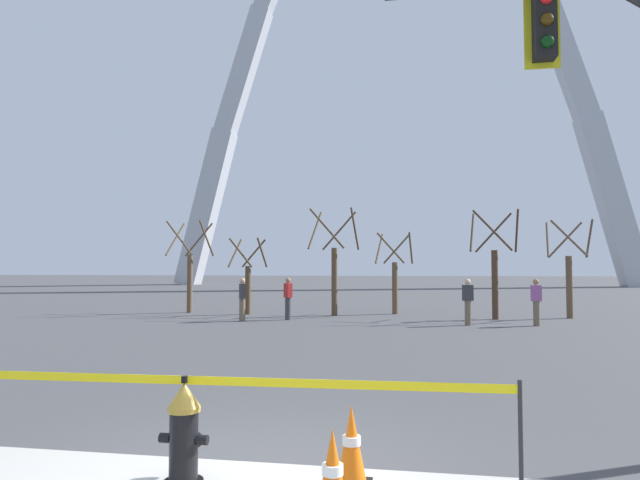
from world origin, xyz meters
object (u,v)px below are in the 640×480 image
Objects in this scene: fire_hydrant at (184,434)px; pedestrian_walking_left at (242,299)px; pedestrian_near_trees at (288,298)px; traffic_cone_by_hydrant at (333,477)px; pedestrian_standing_center at (468,301)px; pedestrian_walking_right at (536,302)px; traffic_cone_mid_sidewalk at (352,447)px; monument_arch at (396,73)px.

fire_hydrant is 15.29m from pedestrian_walking_left.
pedestrian_near_trees is (1.55, 0.79, 0.00)m from pedestrian_walking_left.
fire_hydrant is 1.36× the size of traffic_cone_by_hydrant.
pedestrian_walking_left is 8.07m from pedestrian_standing_center.
pedestrian_near_trees is at bearing 175.30° from pedestrian_walking_right.
monument_arch is at bearing 91.03° from traffic_cone_mid_sidewalk.
monument_arch is (-0.91, 55.32, 22.89)m from traffic_cone_by_hydrant.
fire_hydrant is 1.36× the size of traffic_cone_mid_sidewalk.
pedestrian_walking_left is at bearing -96.61° from monument_arch.
pedestrian_walking_left is 1.00× the size of pedestrian_standing_center.
pedestrian_walking_left is (-5.55, 15.24, 0.46)m from traffic_cone_by_hydrant.
pedestrian_walking_right is at bearing -81.90° from monument_arch.
pedestrian_walking_left is 1.00× the size of pedestrian_near_trees.
traffic_cone_mid_sidewalk is at bearing -99.65° from pedestrian_standing_center.
pedestrian_near_trees is (-3.10, -39.29, -22.43)m from monument_arch.
traffic_cone_by_hydrant is (1.45, -0.51, -0.11)m from fire_hydrant.
fire_hydrant is 0.62× the size of pedestrian_standing_center.
monument_arch is 45.34m from pedestrian_near_trees.
pedestrian_walking_right is at bearing 4.66° from pedestrian_standing_center.
monument_arch reaches higher than pedestrian_standing_center.
pedestrian_standing_center is at bearing 80.35° from traffic_cone_mid_sidewalk.
traffic_cone_by_hydrant and traffic_cone_mid_sidewalk have the same top height.
pedestrian_near_trees is (-8.79, 0.72, 0.00)m from pedestrian_walking_right.
traffic_cone_by_hydrant is at bearing -89.06° from monument_arch.
pedestrian_walking_left is 1.00× the size of pedestrian_walking_right.
pedestrian_walking_left reaches higher than traffic_cone_mid_sidewalk.
fire_hydrant is 0.62× the size of pedestrian_walking_right.
monument_arch reaches higher than fire_hydrant.
monument_arch is 33.51× the size of pedestrian_walking_left.
pedestrian_walking_left is (-4.65, -40.08, -22.43)m from monument_arch.
pedestrian_near_trees is (-2.56, 15.52, 0.35)m from fire_hydrant.
traffic_cone_by_hydrant is at bearing -19.47° from fire_hydrant.
pedestrian_walking_right is at bearing 72.64° from traffic_cone_by_hydrant.
pedestrian_standing_center and pedestrian_walking_right have the same top height.
traffic_cone_mid_sidewalk is at bearing -107.94° from pedestrian_walking_right.
pedestrian_standing_center and pedestrian_near_trees have the same top height.
fire_hydrant is 16.06m from pedestrian_walking_right.
traffic_cone_by_hydrant is 0.46× the size of pedestrian_near_trees.
pedestrian_standing_center is (3.96, 14.61, 0.35)m from fire_hydrant.
pedestrian_standing_center is (2.51, 15.13, 0.46)m from traffic_cone_by_hydrant.
fire_hydrant is at bearing -105.17° from pedestrian_standing_center.
pedestrian_standing_center reaches higher than fire_hydrant.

